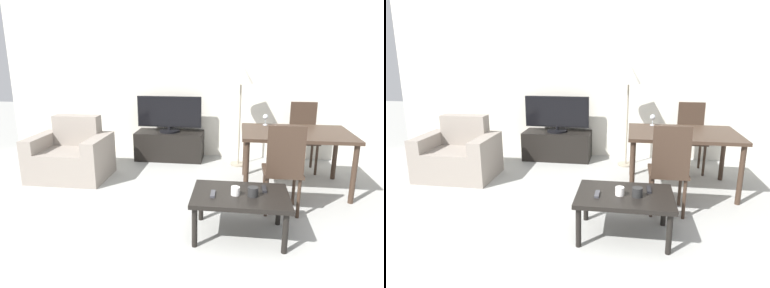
# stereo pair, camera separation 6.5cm
# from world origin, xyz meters

# --- Properties ---
(wall_back) EXTENTS (7.07, 0.06, 2.70)m
(wall_back) POSITION_xyz_m (0.00, 3.48, 1.35)
(wall_back) COLOR silver
(wall_back) RESTS_ON ground_plane
(armchair) EXTENTS (1.00, 0.74, 0.82)m
(armchair) POSITION_xyz_m (-1.89, 2.19, 0.29)
(armchair) COLOR gray
(armchair) RESTS_ON ground_plane
(tv_stand) EXTENTS (1.06, 0.46, 0.45)m
(tv_stand) POSITION_xyz_m (-0.72, 3.18, 0.22)
(tv_stand) COLOR black
(tv_stand) RESTS_ON ground_plane
(tv) EXTENTS (1.01, 0.32, 0.56)m
(tv) POSITION_xyz_m (-0.72, 3.18, 0.73)
(tv) COLOR black
(tv) RESTS_ON tv_stand
(coffee_table) EXTENTS (0.88, 0.62, 0.41)m
(coffee_table) POSITION_xyz_m (0.39, 0.91, 0.36)
(coffee_table) COLOR black
(coffee_table) RESTS_ON ground_plane
(dining_table) EXTENTS (1.31, 0.91, 0.73)m
(dining_table) POSITION_xyz_m (1.05, 2.18, 0.65)
(dining_table) COLOR #38281E
(dining_table) RESTS_ON ground_plane
(dining_chair_near) EXTENTS (0.40, 0.40, 0.98)m
(dining_chair_near) POSITION_xyz_m (0.82, 1.42, 0.54)
(dining_chair_near) COLOR #38281E
(dining_chair_near) RESTS_ON ground_plane
(dining_chair_far) EXTENTS (0.40, 0.40, 0.98)m
(dining_chair_far) POSITION_xyz_m (1.28, 2.95, 0.54)
(dining_chair_far) COLOR #38281E
(dining_chair_far) RESTS_ON ground_plane
(floor_lamp) EXTENTS (0.34, 0.34, 1.53)m
(floor_lamp) POSITION_xyz_m (0.37, 3.01, 1.32)
(floor_lamp) COLOR gray
(floor_lamp) RESTS_ON ground_plane
(remote_primary) EXTENTS (0.04, 0.15, 0.02)m
(remote_primary) POSITION_xyz_m (0.61, 1.03, 0.42)
(remote_primary) COLOR black
(remote_primary) RESTS_ON coffee_table
(remote_secondary) EXTENTS (0.04, 0.15, 0.02)m
(remote_secondary) POSITION_xyz_m (0.14, 0.85, 0.42)
(remote_secondary) COLOR #38383D
(remote_secondary) RESTS_ON coffee_table
(cup_white_near) EXTENTS (0.08, 0.08, 0.08)m
(cup_white_near) POSITION_xyz_m (0.34, 0.88, 0.45)
(cup_white_near) COLOR white
(cup_white_near) RESTS_ON coffee_table
(cup_colored_far) EXTENTS (0.09, 0.09, 0.09)m
(cup_colored_far) POSITION_xyz_m (0.50, 0.87, 0.46)
(cup_colored_far) COLOR black
(cup_colored_far) RESTS_ON coffee_table
(wine_glass_left) EXTENTS (0.07, 0.07, 0.15)m
(wine_glass_left) POSITION_xyz_m (0.71, 2.52, 0.83)
(wine_glass_left) COLOR silver
(wine_glass_left) RESTS_ON dining_table
(wine_glass_center) EXTENTS (0.07, 0.07, 0.15)m
(wine_glass_center) POSITION_xyz_m (0.77, 1.84, 0.83)
(wine_glass_center) COLOR silver
(wine_glass_center) RESTS_ON dining_table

